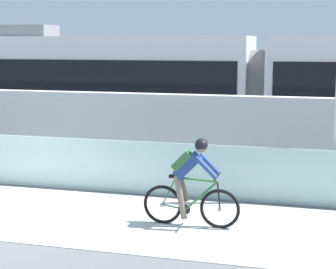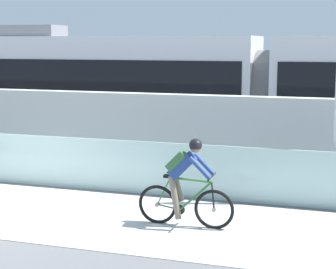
# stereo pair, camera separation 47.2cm
# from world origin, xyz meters

# --- Properties ---
(glass_parapet) EXTENTS (32.00, 0.05, 1.16)m
(glass_parapet) POSITION_xyz_m (0.00, 1.85, 0.58)
(glass_parapet) COLOR silver
(glass_parapet) RESTS_ON ground
(concrete_barrier_wall) EXTENTS (32.00, 0.36, 2.03)m
(concrete_barrier_wall) POSITION_xyz_m (0.00, 3.65, 1.01)
(concrete_barrier_wall) COLOR silver
(concrete_barrier_wall) RESTS_ON ground
(tram_rail_near) EXTENTS (32.00, 0.08, 0.01)m
(tram_rail_near) POSITION_xyz_m (0.00, 6.13, 0.00)
(tram_rail_near) COLOR #595654
(tram_rail_near) RESTS_ON ground
(tram_rail_far) EXTENTS (32.00, 0.08, 0.01)m
(tram_rail_far) POSITION_xyz_m (0.00, 7.57, 0.00)
(tram_rail_far) COLOR #595654
(tram_rail_far) RESTS_ON ground
(tram) EXTENTS (22.56, 2.54, 3.81)m
(tram) POSITION_xyz_m (4.53, 6.85, 1.89)
(tram) COLOR silver
(tram) RESTS_ON ground
(cyclist_on_bike) EXTENTS (1.77, 0.58, 1.61)m
(cyclist_on_bike) POSITION_xyz_m (4.06, -0.00, 0.80)
(cyclist_on_bike) COLOR black
(cyclist_on_bike) RESTS_ON ground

